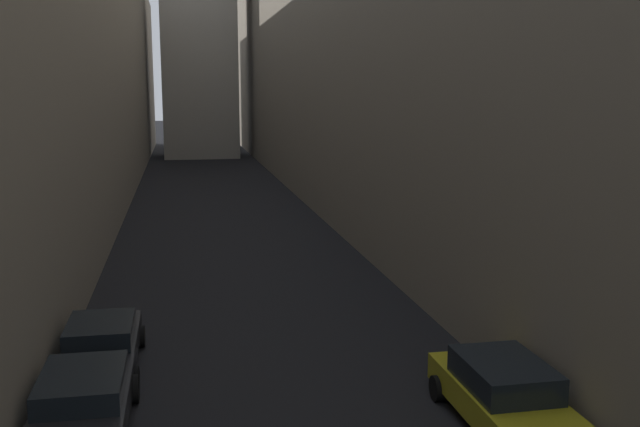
% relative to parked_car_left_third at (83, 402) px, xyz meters
% --- Properties ---
extents(ground_plane, '(264.00, 264.00, 0.00)m').
position_rel_parked_car_left_third_xyz_m(ground_plane, '(4.40, 28.88, -0.76)').
color(ground_plane, black).
extents(building_block_right, '(12.10, 108.00, 24.70)m').
position_rel_parked_car_left_third_xyz_m(building_block_right, '(15.95, 30.88, 11.59)').
color(building_block_right, '#756B5B').
rests_on(building_block_right, ground).
extents(parked_car_left_third, '(2.06, 4.42, 1.41)m').
position_rel_parked_car_left_third_xyz_m(parked_car_left_third, '(0.00, 0.00, 0.00)').
color(parked_car_left_third, black).
rests_on(parked_car_left_third, ground).
extents(parked_car_left_far, '(1.99, 4.53, 1.37)m').
position_rel_parked_car_left_third_xyz_m(parked_car_left_far, '(0.00, 3.67, -0.05)').
color(parked_car_left_far, black).
rests_on(parked_car_left_far, ground).
extents(parked_car_right_third, '(2.02, 4.32, 1.51)m').
position_rel_parked_car_left_third_xyz_m(parked_car_right_third, '(8.80, -1.24, 0.02)').
color(parked_car_right_third, '#A59919').
rests_on(parked_car_right_third, ground).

